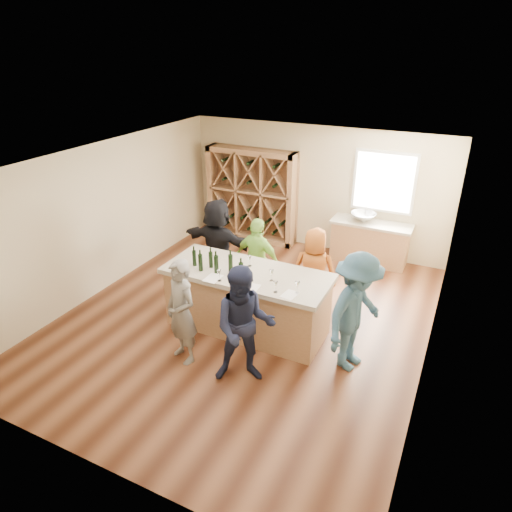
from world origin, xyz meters
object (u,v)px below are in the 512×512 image
at_px(wine_rack, 252,195).
at_px(person_server, 356,313).
at_px(person_far_left, 218,245).
at_px(person_near_right, 244,326).
at_px(person_near_left, 181,312).
at_px(wine_bottle_b, 201,263).
at_px(wine_bottle_e, 231,263).
at_px(person_far_mid, 258,260).
at_px(tasting_counter_base, 247,302).
at_px(wine_bottle_a, 194,258).
at_px(person_far_right, 314,272).
at_px(wine_bottle_c, 211,260).
at_px(sink, 363,217).
at_px(wine_bottle_f, 241,272).
at_px(wine_bottle_d, 216,264).

relative_size(wine_rack, person_server, 1.19).
height_order(wine_rack, person_far_left, wine_rack).
height_order(wine_rack, person_near_right, wine_rack).
distance_m(person_near_left, person_server, 2.53).
relative_size(wine_bottle_b, person_near_right, 0.16).
distance_m(wine_bottle_e, person_near_right, 1.33).
bearing_deg(person_far_mid, person_server, 159.91).
bearing_deg(person_far_left, tasting_counter_base, 141.02).
bearing_deg(tasting_counter_base, person_near_right, -64.83).
bearing_deg(person_server, wine_bottle_a, 106.52).
bearing_deg(person_far_right, wine_bottle_e, 36.27).
relative_size(wine_bottle_c, person_near_left, 0.16).
relative_size(wine_bottle_c, person_far_mid, 0.17).
height_order(wine_bottle_c, person_server, person_server).
bearing_deg(person_server, wine_bottle_b, 109.04).
height_order(sink, person_far_right, person_far_right).
height_order(wine_bottle_a, person_near_right, person_near_right).
bearing_deg(person_server, wine_bottle_f, 110.19).
xyz_separation_m(wine_rack, person_near_right, (2.20, -4.67, -0.21)).
distance_m(wine_rack, wine_bottle_c, 3.79).
bearing_deg(person_far_right, wine_bottle_d, 34.86).
bearing_deg(person_near_right, wine_bottle_d, 110.62).
bearing_deg(wine_rack, sink, -1.49).
bearing_deg(wine_bottle_a, wine_bottle_c, 12.69).
bearing_deg(wine_bottle_c, wine_bottle_d, -36.17).
xyz_separation_m(person_server, person_far_left, (-2.99, 1.24, -0.02)).
distance_m(wine_bottle_b, person_far_right, 2.01).
bearing_deg(person_near_left, person_far_right, 81.13).
bearing_deg(person_far_left, person_near_left, 109.69).
relative_size(person_server, person_far_right, 1.16).
relative_size(wine_bottle_a, person_near_left, 0.16).
distance_m(sink, wine_bottle_c, 3.93).
distance_m(sink, person_far_mid, 2.83).
distance_m(sink, wine_bottle_a, 4.11).
distance_m(person_far_mid, person_far_left, 0.90).
relative_size(person_far_mid, wine_bottle_f, 5.38).
distance_m(person_near_right, wine_bottle_f, 1.04).
bearing_deg(person_server, person_far_right, 58.05).
bearing_deg(person_near_right, wine_bottle_c, 111.62).
bearing_deg(wine_rack, wine_bottle_f, -65.92).
xyz_separation_m(person_server, person_far_mid, (-2.10, 1.14, -0.12)).
bearing_deg(wine_rack, wine_bottle_b, -75.72).
relative_size(person_far_mid, person_far_left, 0.89).
bearing_deg(person_server, wine_rack, 60.10).
relative_size(wine_rack, wine_bottle_e, 7.43).
bearing_deg(person_far_mid, tasting_counter_base, 113.80).
relative_size(wine_rack, wine_bottle_f, 7.33).
relative_size(person_near_left, person_server, 0.90).
xyz_separation_m(wine_rack, person_near_left, (1.15, -4.67, -0.27)).
height_order(tasting_counter_base, wine_bottle_f, wine_bottle_f).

